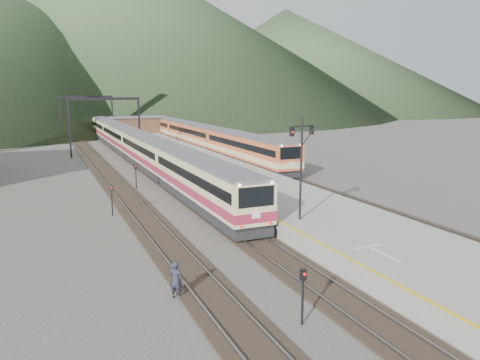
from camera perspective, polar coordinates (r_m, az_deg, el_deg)
name	(u,v)px	position (r m, az deg, el deg)	size (l,w,h in m)	color
ground	(411,350)	(18.38, 20.09, -18.88)	(400.00, 400.00, 0.00)	#47423D
track_main	(152,171)	(53.31, -10.71, 1.12)	(2.60, 200.00, 0.23)	black
track_far	(106,174)	(52.47, -16.04, 0.73)	(2.60, 200.00, 0.23)	black
track_second	(245,164)	(56.90, 0.65, 1.92)	(2.60, 200.00, 0.23)	black
platform	(205,166)	(52.85, -4.31, 1.67)	(8.00, 100.00, 1.00)	gray
gantry_near	(105,115)	(66.95, -16.17, 7.59)	(9.55, 0.25, 8.00)	black
gantry_far	(86,109)	(91.78, -18.22, 8.25)	(9.55, 0.25, 8.00)	black
station_shed	(135,125)	(91.15, -12.67, 6.62)	(9.40, 4.40, 3.10)	brown
hill_b	(122,31)	(246.51, -14.21, 17.21)	(220.00, 220.00, 75.00)	#273F20
hill_c	(285,59)	(252.95, 5.52, 14.47)	(160.00, 160.00, 50.00)	#273F20
main_train	(133,144)	(63.35, -12.91, 4.25)	(2.76, 75.84, 3.37)	beige
second_train	(195,134)	(75.03, -5.54, 5.59)	(3.02, 61.91, 3.69)	#CE5E33
signal_mast	(301,157)	(28.79, 7.48, 2.80)	(2.11, 0.82, 6.40)	black
short_signal_a	(303,289)	(18.47, 7.67, -13.04)	(0.22, 0.17, 2.27)	black
short_signal_b	(136,173)	(43.92, -12.58, 0.83)	(0.23, 0.17, 2.27)	black
short_signal_c	(112,196)	(34.80, -15.38, -1.90)	(0.26, 0.23, 2.27)	black
worker	(176,280)	(20.90, -7.83, -11.96)	(0.62, 0.41, 1.70)	#242534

